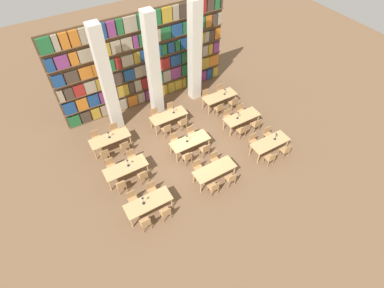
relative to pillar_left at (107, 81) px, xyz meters
name	(u,v)px	position (x,y,z in m)	size (l,w,h in m)	color
ground_plane	(190,150)	(2.58, -3.84, -3.00)	(40.00, 40.00, 0.00)	brown
bookshelf_bank	(145,62)	(2.59, 1.13, -0.32)	(10.16, 0.35, 5.50)	brown
pillar_left	(107,81)	(0.00, 0.00, 0.00)	(0.61, 0.61, 6.00)	silver
pillar_center	(153,66)	(2.58, 0.00, 0.00)	(0.61, 0.61, 6.00)	silver
pillar_right	(195,53)	(5.16, 0.00, 0.00)	(0.61, 0.61, 6.00)	silver
reading_table_0	(148,203)	(-0.81, -6.08, -2.32)	(2.07, 0.81, 0.77)	tan
chair_0	(146,223)	(-1.28, -6.77, -2.51)	(0.42, 0.40, 0.90)	tan
chair_1	(133,199)	(-1.28, -5.39, -2.51)	(0.42, 0.40, 0.90)	tan
chair_2	(166,213)	(-0.33, -6.77, -2.51)	(0.42, 0.40, 0.90)	tan
chair_3	(152,190)	(-0.33, -5.39, -2.51)	(0.42, 0.40, 0.90)	tan
desk_lamp_0	(143,199)	(-0.99, -6.04, -1.91)	(0.14, 0.14, 0.48)	#232328
reading_table_1	(215,170)	(2.64, -6.05, -2.32)	(2.07, 0.81, 0.77)	tan
chair_4	(214,187)	(2.16, -6.73, -2.51)	(0.42, 0.40, 0.90)	tan
chair_5	(198,167)	(2.16, -5.36, -2.51)	(0.42, 0.40, 0.90)	tan
chair_6	(231,179)	(3.13, -6.73, -2.51)	(0.42, 0.40, 0.90)	tan
chair_7	(215,159)	(3.13, -5.36, -2.51)	(0.42, 0.40, 0.90)	tan
reading_table_2	(270,143)	(6.06, -6.03, -2.32)	(2.07, 0.81, 0.77)	tan
chair_8	(270,158)	(5.55, -6.72, -2.51)	(0.42, 0.40, 0.90)	tan
chair_9	(253,141)	(5.55, -5.35, -2.51)	(0.42, 0.40, 0.90)	tan
chair_10	(286,150)	(6.55, -6.72, -2.51)	(0.42, 0.40, 0.90)	tan
chair_11	(268,134)	(6.55, -5.35, -2.51)	(0.42, 0.40, 0.90)	tan
desk_lamp_1	(276,135)	(6.39, -6.00, -1.93)	(0.14, 0.14, 0.45)	#232328
reading_table_3	(126,168)	(-0.92, -3.80, -2.32)	(2.07, 0.81, 0.77)	tan
chair_12	(121,186)	(-1.45, -4.48, -2.51)	(0.42, 0.40, 0.90)	tan
chair_13	(111,166)	(-1.45, -3.11, -2.51)	(0.42, 0.40, 0.90)	tan
chair_14	(143,176)	(-0.36, -4.48, -2.51)	(0.42, 0.40, 0.90)	tan
chair_15	(132,157)	(-0.36, -3.11, -2.51)	(0.42, 0.40, 0.90)	tan
desk_lamp_2	(128,162)	(-0.76, -3.78, -1.93)	(0.14, 0.14, 0.44)	#232328
reading_table_4	(190,142)	(2.57, -3.87, -2.32)	(2.07, 0.81, 0.77)	tan
chair_16	(188,157)	(2.03, -4.56, -2.51)	(0.42, 0.40, 0.90)	tan
chair_17	(174,140)	(2.03, -3.19, -2.51)	(0.42, 0.40, 0.90)	tan
chair_18	(205,149)	(3.06, -4.56, -2.51)	(0.42, 0.40, 0.90)	tan
chair_19	(191,133)	(3.06, -3.19, -2.51)	(0.42, 0.40, 0.90)	tan
desk_lamp_3	(187,137)	(2.43, -3.84, -1.93)	(0.14, 0.14, 0.44)	#232328
reading_table_5	(242,118)	(5.97, -3.76, -2.32)	(2.07, 0.81, 0.77)	tan
chair_20	(242,131)	(5.50, -4.45, -2.51)	(0.42, 0.40, 0.90)	tan
chair_21	(227,116)	(5.50, -3.07, -2.51)	(0.42, 0.40, 0.90)	tan
chair_22	(256,125)	(6.47, -4.45, -2.51)	(0.42, 0.40, 0.90)	tan
chair_23	(241,110)	(6.47, -3.07, -2.51)	(0.42, 0.40, 0.90)	tan
desk_lamp_4	(238,114)	(5.68, -3.74, -1.93)	(0.14, 0.14, 0.45)	#232328
reading_table_6	(110,139)	(-0.90, -1.59, -2.32)	(2.07, 0.81, 0.77)	tan
chair_24	(105,154)	(-1.46, -2.27, -2.51)	(0.42, 0.40, 0.90)	tan
chair_25	(96,137)	(-1.46, -0.90, -2.51)	(0.42, 0.40, 0.90)	tan
chair_26	(125,146)	(-0.39, -2.27, -2.51)	(0.42, 0.40, 0.90)	tan
chair_27	(115,130)	(-0.39, -0.90, -2.51)	(0.42, 0.40, 0.90)	tan
desk_lamp_5	(108,134)	(-0.89, -1.54, -1.96)	(0.14, 0.14, 0.41)	#232328
reading_table_7	(169,116)	(2.53, -1.59, -2.32)	(2.07, 0.81, 0.77)	tan
chair_28	(167,130)	(2.03, -2.28, -2.51)	(0.42, 0.40, 0.90)	tan
chair_29	(156,115)	(2.03, -0.91, -2.51)	(0.42, 0.40, 0.90)	tan
chair_30	(183,123)	(3.05, -2.28, -2.51)	(0.42, 0.40, 0.90)	tan
chair_31	(171,109)	(3.05, -0.91, -2.51)	(0.42, 0.40, 0.90)	tan
desk_lamp_6	(174,109)	(2.88, -1.55, -1.94)	(0.14, 0.14, 0.44)	#232328
reading_table_8	(220,97)	(5.95, -1.62, -2.32)	(2.07, 0.81, 0.77)	tan
chair_32	(219,109)	(5.45, -2.30, -2.51)	(0.42, 0.40, 0.90)	tan
chair_33	(206,96)	(5.45, -0.93, -2.51)	(0.42, 0.40, 0.90)	tan
chair_34	(233,103)	(6.49, -2.30, -2.51)	(0.42, 0.40, 0.90)	tan
chair_35	(220,91)	(6.49, -0.93, -2.51)	(0.42, 0.40, 0.90)	tan
desk_lamp_7	(225,91)	(6.28, -1.64, -1.96)	(0.14, 0.14, 0.41)	#232328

